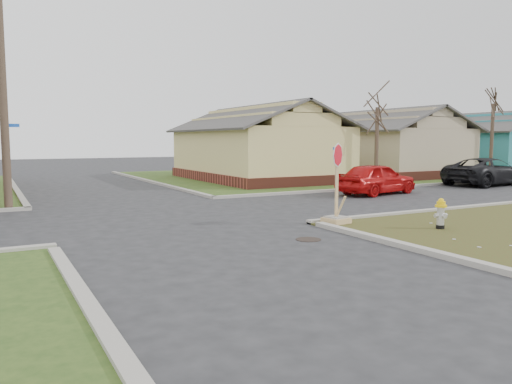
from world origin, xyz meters
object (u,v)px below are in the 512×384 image
fire_hydrant (441,212)px  red_sedan (376,179)px  utility_pole (2,77)px  dark_pickup (487,172)px  stop_sign (336,206)px

fire_hydrant → red_sedan: 9.20m
utility_pole → red_sedan: 15.75m
dark_pickup → red_sedan: bearing=89.8°
utility_pole → dark_pickup: 24.04m
stop_sign → red_sedan: (6.71, 5.75, 0.16)m
stop_sign → dark_pickup: 16.57m
red_sedan → dark_pickup: 8.60m
utility_pole → fire_hydrant: utility_pole is taller
utility_pole → red_sedan: utility_pole is taller
utility_pole → fire_hydrant: (10.34, -10.07, -4.15)m
utility_pole → red_sedan: bearing=-8.3°
fire_hydrant → dark_pickup: size_ratio=0.16×
red_sedan → dark_pickup: size_ratio=0.78×
red_sedan → dark_pickup: bearing=-96.2°
utility_pole → fire_hydrant: 15.02m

